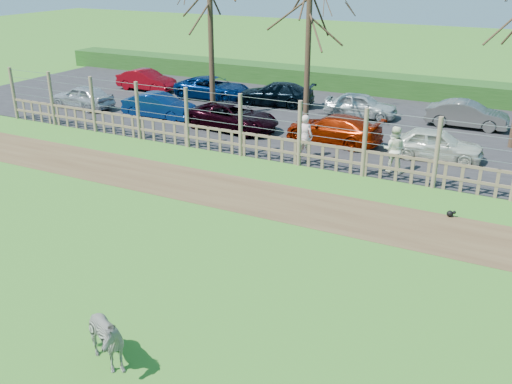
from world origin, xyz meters
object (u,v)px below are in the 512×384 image
at_px(visitor_b, 394,149).
at_px(zebra, 101,339).
at_px(car_4, 436,144).
at_px(car_8, 213,88).
at_px(tree_mid, 309,17).
at_px(car_7, 146,80).
at_px(crow, 450,214).
at_px(car_11, 467,115).
at_px(visitor_a, 305,136).
at_px(car_9, 275,94).
at_px(car_0, 83,97).
at_px(car_10, 361,105).
at_px(car_1, 159,106).
at_px(car_3, 334,129).
at_px(car_2, 233,117).

bearing_deg(visitor_b, zebra, 73.20).
bearing_deg(car_4, car_8, 65.15).
height_order(tree_mid, car_4, tree_mid).
xyz_separation_m(zebra, car_7, (-14.35, 20.28, 0.03)).
relative_size(crow, car_11, 0.07).
relative_size(visitor_a, car_9, 0.42).
xyz_separation_m(car_4, car_9, (-9.31, 5.11, 0.00)).
bearing_deg(crow, car_0, 165.11).
height_order(zebra, car_10, car_10).
distance_m(crow, car_10, 11.64).
relative_size(tree_mid, visitor_a, 3.96).
distance_m(zebra, car_10, 20.11).
bearing_deg(car_9, visitor_b, 40.53).
xyz_separation_m(car_0, car_11, (18.31, 5.30, 0.00)).
bearing_deg(car_8, car_9, -88.14).
height_order(crow, car_0, car_0).
relative_size(visitor_a, visitor_b, 1.00).
distance_m(zebra, visitor_b, 13.29).
bearing_deg(car_1, car_4, -93.39).
bearing_deg(car_11, car_3, 136.21).
relative_size(visitor_a, car_1, 0.47).
distance_m(car_1, car_11, 14.52).
height_order(car_3, car_8, same).
bearing_deg(visitor_b, crow, 123.51).
bearing_deg(tree_mid, car_4, -20.98).
distance_m(crow, car_4, 5.44).
xyz_separation_m(car_4, car_11, (0.40, 5.25, 0.00)).
relative_size(zebra, car_3, 0.35).
xyz_separation_m(visitor_b, car_7, (-16.54, 7.18, -0.26)).
relative_size(visitor_a, car_4, 0.49).
bearing_deg(tree_mid, car_10, 49.19).
bearing_deg(car_2, car_11, -54.53).
bearing_deg(car_9, car_8, -93.69).
xyz_separation_m(visitor_b, car_8, (-11.88, 7.08, -0.26)).
xyz_separation_m(car_4, car_8, (-12.98, 4.85, 0.00)).
bearing_deg(car_11, car_10, 94.57).
bearing_deg(zebra, car_4, 7.42).
distance_m(car_0, car_4, 17.92).
bearing_deg(car_0, zebra, 47.43).
bearing_deg(car_2, visitor_b, -99.34).
height_order(visitor_a, car_9, visitor_a).
height_order(visitor_a, car_11, visitor_a).
bearing_deg(visitor_a, car_7, -32.07).
distance_m(visitor_a, car_11, 8.95).
distance_m(tree_mid, car_8, 8.12).
bearing_deg(car_8, car_7, 86.50).
bearing_deg(car_3, car_9, -128.72).
bearing_deg(car_2, car_4, -83.67).
xyz_separation_m(visitor_b, car_9, (-8.22, 7.33, -0.26)).
height_order(zebra, crow, zebra).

